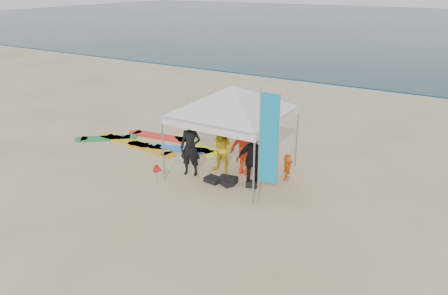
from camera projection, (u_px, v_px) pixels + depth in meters
ground at (148, 206)px, 12.83m from camera, size 120.00×120.00×0.00m
ocean at (428, 26)px, 60.85m from camera, size 160.00×84.00×0.08m
shoreline_foam at (337, 85)px, 27.40m from camera, size 160.00×1.20×0.01m
person_black_a at (191, 148)px, 14.59m from camera, size 0.81×0.65×1.94m
person_yellow at (222, 150)px, 14.81m from camera, size 0.80×0.63×1.62m
person_orange_a at (245, 147)px, 14.67m from camera, size 1.23×0.72×1.90m
person_black_b at (253, 160)px, 13.77m from camera, size 1.14×0.91×1.81m
person_orange_b at (252, 143)px, 15.49m from camera, size 0.85×0.61×1.62m
person_seated at (287, 167)px, 14.41m from camera, size 0.44×0.86×0.89m
canopy_tent at (233, 85)px, 13.93m from camera, size 4.66×4.66×3.52m
feather_flag at (268, 141)px, 12.04m from camera, size 0.59×0.04×3.52m
marker_pennant at (159, 170)px, 14.07m from camera, size 0.28×0.28×0.64m
gear_pile at (227, 181)px, 14.20m from camera, size 1.76×0.72×0.22m
surfboard_spread at (153, 143)px, 17.68m from camera, size 5.75×2.74×0.07m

